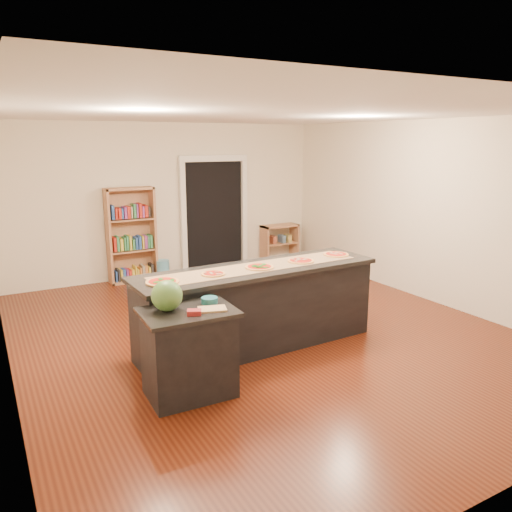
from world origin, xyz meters
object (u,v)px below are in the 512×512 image
low_shelf (279,243)px  waste_bin (163,270)px  side_counter (189,353)px  watermelon (167,296)px  kitchen_island (258,307)px  bookshelf (131,235)px

low_shelf → waste_bin: size_ratio=2.21×
side_counter → waste_bin: 4.40m
side_counter → watermelon: (-0.17, 0.08, 0.59)m
kitchen_island → low_shelf: (2.58, 3.63, -0.12)m
bookshelf → low_shelf: 3.12m
bookshelf → low_shelf: size_ratio=2.17×
bookshelf → side_counter: bearing=-98.8°
low_shelf → side_counter: bearing=-130.9°
kitchen_island → low_shelf: kitchen_island is taller
low_shelf → kitchen_island: bearing=-125.5°
kitchen_island → bookshelf: 3.69m
side_counter → watermelon: bearing=156.7°
waste_bin → watermelon: (-1.35, -4.15, 0.86)m
bookshelf → waste_bin: size_ratio=4.79×
side_counter → low_shelf: 5.75m
side_counter → low_shelf: side_counter is taller
kitchen_island → watermelon: size_ratio=10.13×
kitchen_island → waste_bin: 3.53m
bookshelf → low_shelf: (3.09, -0.02, -0.45)m
side_counter → bookshelf: bearing=83.2°
kitchen_island → side_counter: (-1.18, -0.72, -0.06)m
side_counter → bookshelf: size_ratio=0.53×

